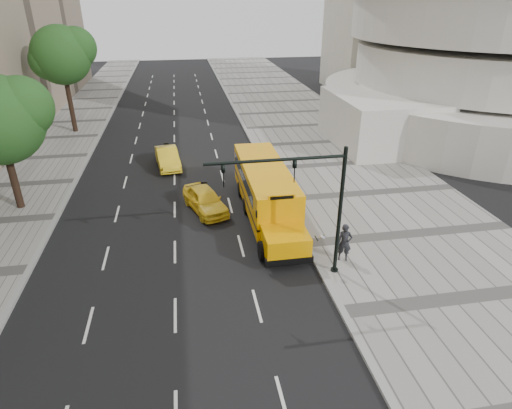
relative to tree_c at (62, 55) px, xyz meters
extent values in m
plane|color=black|center=(10.40, -18.64, -7.25)|extent=(140.00, 140.00, 0.00)
cube|color=gray|center=(22.40, -18.64, -7.17)|extent=(12.00, 140.00, 0.15)
cube|color=gray|center=(-0.60, -18.64, -7.17)|extent=(6.00, 140.00, 0.15)
cube|color=gray|center=(16.40, -18.64, -7.17)|extent=(0.30, 140.00, 0.15)
cube|color=gray|center=(2.40, -18.64, -7.17)|extent=(0.30, 140.00, 0.15)
cylinder|color=silver|center=(40.40, -4.64, -5.25)|extent=(32.00, 32.00, 4.00)
cylinder|color=silver|center=(40.40, -4.64, -1.15)|extent=(26.00, 26.00, 3.60)
cylinder|color=silver|center=(40.40, -4.64, 3.05)|extent=(27.60, 27.60, 3.60)
cube|color=silver|center=(27.40, -8.64, -5.05)|extent=(8.00, 10.00, 4.40)
cylinder|color=black|center=(-0.10, -16.91, -4.72)|extent=(0.44, 0.44, 5.05)
sphere|color=#1C4617|center=(1.19, -16.61, -0.96)|extent=(3.61, 3.61, 3.61)
cylinder|color=black|center=(-0.10, 0.00, -4.04)|extent=(0.44, 0.44, 6.41)
sphere|color=#1C4617|center=(-0.10, 0.00, -0.04)|extent=(5.25, 5.25, 5.25)
sphere|color=#1C4617|center=(1.21, 0.30, 0.56)|extent=(3.68, 3.68, 3.68)
sphere|color=#1C4617|center=(-1.15, -0.40, -0.44)|extent=(3.41, 3.41, 3.41)
cube|color=#F69F00|center=(14.90, -19.91, -5.47)|extent=(2.50, 9.00, 2.45)
cube|color=#F69F00|center=(14.90, -25.41, -6.15)|extent=(2.20, 2.00, 1.10)
cube|color=black|center=(14.90, -26.29, -6.70)|extent=(2.38, 0.25, 0.35)
cube|color=black|center=(14.90, -19.91, -6.00)|extent=(2.52, 9.00, 0.12)
cube|color=black|center=(14.90, -24.35, -5.00)|extent=(2.05, 0.10, 0.90)
cube|color=black|center=(14.90, -19.41, -5.00)|extent=(2.52, 7.50, 0.70)
cube|color=#F69F00|center=(14.90, -24.36, -4.20)|extent=(1.40, 0.12, 0.28)
ellipsoid|color=silver|center=(16.42, -26.81, -5.35)|extent=(0.32, 0.32, 0.14)
cylinder|color=black|center=(16.18, -26.59, -5.55)|extent=(0.36, 0.47, 0.58)
cylinder|color=black|center=(13.77, -25.11, -6.75)|extent=(0.30, 1.00, 1.00)
cylinder|color=black|center=(16.03, -25.11, -6.75)|extent=(0.30, 1.00, 1.00)
cylinder|color=black|center=(13.77, -19.91, -6.75)|extent=(0.30, 1.00, 1.00)
cylinder|color=black|center=(16.03, -19.91, -6.75)|extent=(0.30, 1.00, 1.00)
cylinder|color=black|center=(13.77, -17.41, -6.75)|extent=(0.30, 1.00, 1.00)
cylinder|color=black|center=(16.03, -17.41, -6.75)|extent=(0.30, 1.00, 1.00)
imported|color=yellow|center=(11.31, -19.11, -6.51)|extent=(3.01, 4.67, 1.48)
imported|color=yellow|center=(8.94, -11.01, -6.51)|extent=(2.15, 4.66, 1.48)
imported|color=black|center=(17.75, -26.06, -6.12)|extent=(0.82, 0.65, 1.96)
cylinder|color=black|center=(17.00, -26.90, -4.05)|extent=(0.18, 0.18, 6.40)
cylinder|color=black|center=(17.00, -26.90, -7.12)|extent=(0.36, 0.36, 0.25)
cylinder|color=black|center=(14.00, -26.90, -1.25)|extent=(6.00, 0.14, 0.14)
imported|color=black|center=(14.80, -26.90, -1.80)|extent=(0.16, 0.20, 1.00)
imported|color=black|center=(11.80, -26.90, -1.80)|extent=(0.16, 0.20, 1.00)
camera|label=1|loc=(10.35, -43.12, 4.87)|focal=30.00mm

